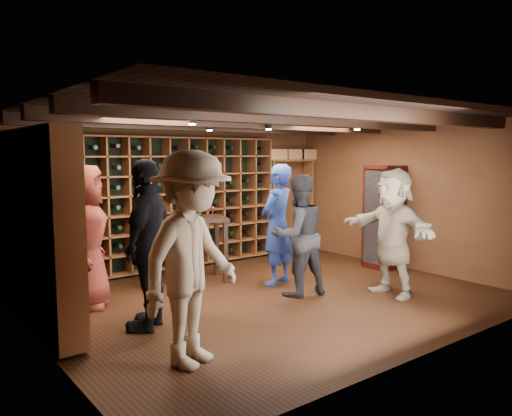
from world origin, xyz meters
TOP-DOWN VIEW (x-y plane):
  - ground at (0.00, 0.00)m, footprint 6.00×6.00m
  - room_shell at (0.00, 0.05)m, footprint 6.00×6.00m
  - wine_rack_back at (-0.52, 2.33)m, footprint 4.65×0.30m
  - wine_rack_left at (-2.83, 0.82)m, footprint 0.30×2.65m
  - crate_shelf at (2.41, 2.32)m, footprint 1.20×0.32m
  - display_cabinet at (2.71, 0.20)m, footprint 0.55×0.50m
  - man_blue_shirt at (0.53, 0.48)m, footprint 0.77×0.63m
  - man_grey_suit at (0.39, -0.16)m, footprint 0.92×0.77m
  - guest_red_floral at (-2.17, 1.07)m, footprint 0.96×1.07m
  - guest_woman_black at (-1.86, -0.13)m, footprint 1.14×1.12m
  - guest_khaki at (-1.97, -1.29)m, footprint 1.49×1.21m
  - guest_beige at (1.44, -0.96)m, footprint 0.75×1.71m
  - tasting_table at (-0.55, 1.46)m, footprint 1.47×1.05m

SIDE VIEW (x-z plane):
  - ground at x=0.00m, z-range 0.00..0.00m
  - man_grey_suit at x=0.39m, z-range 0.00..1.69m
  - display_cabinet at x=2.71m, z-range -0.02..1.73m
  - tasting_table at x=-0.55m, z-range 0.23..1.51m
  - guest_beige at x=1.44m, z-range 0.00..1.79m
  - man_blue_shirt at x=0.53m, z-range 0.00..1.83m
  - guest_red_floral at x=-2.17m, z-range 0.00..1.85m
  - guest_woman_black at x=-1.86m, z-range 0.00..1.93m
  - guest_khaki at x=-1.97m, z-range 0.00..2.01m
  - wine_rack_back at x=-0.52m, z-range 0.05..2.25m
  - wine_rack_left at x=-2.83m, z-range 0.05..2.25m
  - crate_shelf at x=2.41m, z-range 0.54..2.60m
  - room_shell at x=0.00m, z-range -0.58..5.42m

